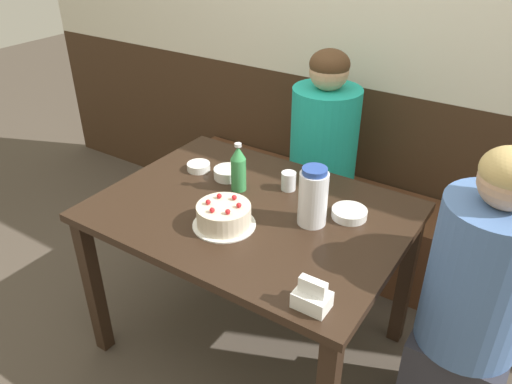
# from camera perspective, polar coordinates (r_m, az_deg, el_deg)

# --- Properties ---
(ground_plane) EXTENTS (12.00, 12.00, 0.00)m
(ground_plane) POSITION_cam_1_polar(r_m,az_deg,el_deg) (2.51, -0.51, -16.60)
(ground_plane) COLOR #4C4238
(back_wall) EXTENTS (4.80, 0.04, 2.50)m
(back_wall) POSITION_cam_1_polar(r_m,az_deg,el_deg) (2.71, 12.38, 17.29)
(back_wall) COLOR #3D2819
(back_wall) RESTS_ON ground_plane
(bench_seat) EXTENTS (1.96, 0.38, 0.45)m
(bench_seat) POSITION_cam_1_polar(r_m,az_deg,el_deg) (2.93, 8.54, -3.33)
(bench_seat) COLOR #56331E
(bench_seat) RESTS_ON ground_plane
(dining_table) EXTENTS (1.23, 0.91, 0.76)m
(dining_table) POSITION_cam_1_polar(r_m,az_deg,el_deg) (2.08, -0.59, -4.13)
(dining_table) COLOR black
(dining_table) RESTS_ON ground_plane
(birthday_cake) EXTENTS (0.24, 0.24, 0.11)m
(birthday_cake) POSITION_cam_1_polar(r_m,az_deg,el_deg) (1.90, -3.69, -2.72)
(birthday_cake) COLOR white
(birthday_cake) RESTS_ON dining_table
(water_pitcher) EXTENTS (0.11, 0.11, 0.24)m
(water_pitcher) POSITION_cam_1_polar(r_m,az_deg,el_deg) (1.89, 6.54, -0.55)
(water_pitcher) COLOR white
(water_pitcher) RESTS_ON dining_table
(soju_bottle) EXTENTS (0.07, 0.07, 0.22)m
(soju_bottle) POSITION_cam_1_polar(r_m,az_deg,el_deg) (2.11, -2.02, 2.75)
(soju_bottle) COLOR #388E4C
(soju_bottle) RESTS_ON dining_table
(napkin_holder) EXTENTS (0.11, 0.08, 0.11)m
(napkin_holder) POSITION_cam_1_polar(r_m,az_deg,el_deg) (1.56, 6.42, -11.85)
(napkin_holder) COLOR white
(napkin_holder) RESTS_ON dining_table
(bowl_soup_white) EXTENTS (0.11, 0.11, 0.03)m
(bowl_soup_white) POSITION_cam_1_polar(r_m,az_deg,el_deg) (2.32, -6.57, 2.90)
(bowl_soup_white) COLOR white
(bowl_soup_white) RESTS_ON dining_table
(bowl_rice_small) EXTENTS (0.14, 0.14, 0.03)m
(bowl_rice_small) POSITION_cam_1_polar(r_m,az_deg,el_deg) (1.99, 10.62, -2.40)
(bowl_rice_small) COLOR white
(bowl_rice_small) RESTS_ON dining_table
(bowl_side_dish) EXTENTS (0.13, 0.13, 0.04)m
(bowl_side_dish) POSITION_cam_1_polar(r_m,az_deg,el_deg) (2.24, -3.23, 2.16)
(bowl_side_dish) COLOR white
(bowl_side_dish) RESTS_ON dining_table
(glass_water_tall) EXTENTS (0.06, 0.06, 0.08)m
(glass_water_tall) POSITION_cam_1_polar(r_m,az_deg,el_deg) (2.14, 3.74, 1.27)
(glass_water_tall) COLOR silver
(glass_water_tall) RESTS_ON dining_table
(person_teal_shirt) EXTENTS (0.34, 0.34, 1.24)m
(person_teal_shirt) POSITION_cam_1_polar(r_m,az_deg,el_deg) (2.65, 7.51, 2.41)
(person_teal_shirt) COLOR #33333D
(person_teal_shirt) RESTS_ON ground_plane
(person_pale_blue_shirt) EXTENTS (0.35, 0.35, 1.22)m
(person_pale_blue_shirt) POSITION_cam_1_polar(r_m,az_deg,el_deg) (1.95, 23.41, -12.26)
(person_pale_blue_shirt) COLOR #33333D
(person_pale_blue_shirt) RESTS_ON ground_plane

